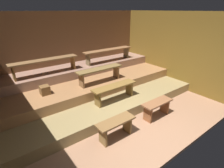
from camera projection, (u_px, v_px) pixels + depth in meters
The scene contains 13 objects.
ground at pixel (105, 105), 5.64m from camera, with size 6.85×5.24×0.08m, color #92694D.
wall_back at pixel (71, 50), 6.73m from camera, with size 6.85×0.06×2.74m, color brown.
wall_right at pixel (169, 49), 6.79m from camera, with size 0.06×5.24×2.74m, color brown.
platform_lower at pixel (95, 94), 6.00m from camera, with size 6.05×3.27×0.29m, color olive.
platform_middle at pixel (87, 81), 6.26m from camera, with size 6.05×2.25×0.29m, color #986942.
platform_upper at pixel (79, 69), 6.58m from camera, with size 6.05×1.06×0.29m, color #8E6856.
bench_floor_left at pixel (116, 125), 4.04m from camera, with size 0.94×0.34×0.48m.
bench_floor_right at pixel (157, 106), 4.85m from camera, with size 0.94×0.34×0.48m.
bench_lower_center at pixel (114, 89), 5.13m from camera, with size 1.42×0.34×0.48m.
bench_middle_center at pixel (100, 71), 5.67m from camera, with size 1.59×0.34×0.48m.
bench_upper_left at pixel (45, 62), 5.54m from camera, with size 2.10×0.34×0.48m.
bench_upper_right at pixel (108, 52), 6.92m from camera, with size 2.10×0.34×0.48m.
wooden_crate_middle at pixel (45, 90), 4.94m from camera, with size 0.25×0.25×0.25m, color brown.
Camera 1 is at (-2.82, -1.82, 2.80)m, focal length 28.34 mm.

